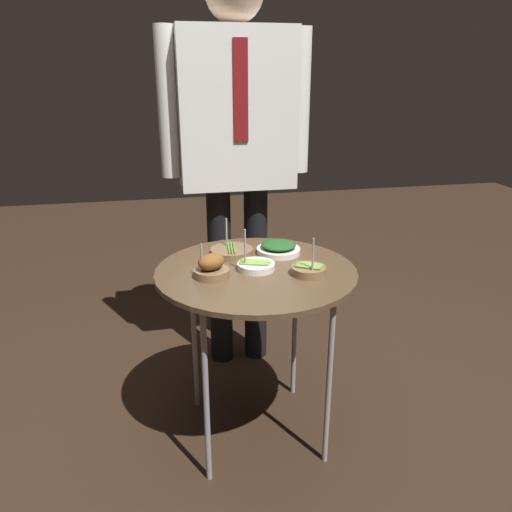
{
  "coord_description": "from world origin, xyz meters",
  "views": [
    {
      "loc": [
        -0.34,
        -1.59,
        1.34
      ],
      "look_at": [
        0.0,
        0.0,
        0.74
      ],
      "focal_mm": 35.0,
      "sensor_mm": 36.0,
      "label": 1
    }
  ],
  "objects_px": {
    "serving_cart": "(256,281)",
    "waiter_figure": "(236,130)",
    "bowl_spinach_front_center": "(279,248)",
    "bowl_roast_near_rim": "(211,267)",
    "bowl_asparagus_back_left": "(231,251)",
    "bowl_asparagus_far_rim": "(309,270)",
    "bowl_asparagus_mid_right": "(255,266)"
  },
  "relations": [
    {
      "from": "bowl_spinach_front_center",
      "to": "bowl_asparagus_far_rim",
      "type": "bearing_deg",
      "value": -77.75
    },
    {
      "from": "serving_cart",
      "to": "waiter_figure",
      "type": "height_order",
      "value": "waiter_figure"
    },
    {
      "from": "bowl_spinach_front_center",
      "to": "waiter_figure",
      "type": "relative_size",
      "value": 0.09
    },
    {
      "from": "bowl_roast_near_rim",
      "to": "bowl_asparagus_back_left",
      "type": "xyz_separation_m",
      "value": [
        0.1,
        0.21,
        -0.02
      ]
    },
    {
      "from": "bowl_asparagus_far_rim",
      "to": "bowl_asparagus_back_left",
      "type": "bearing_deg",
      "value": 132.07
    },
    {
      "from": "serving_cart",
      "to": "bowl_spinach_front_center",
      "type": "xyz_separation_m",
      "value": [
        0.12,
        0.14,
        0.07
      ]
    },
    {
      "from": "bowl_spinach_front_center",
      "to": "bowl_asparagus_back_left",
      "type": "bearing_deg",
      "value": 171.54
    },
    {
      "from": "serving_cart",
      "to": "bowl_asparagus_back_left",
      "type": "height_order",
      "value": "bowl_asparagus_back_left"
    },
    {
      "from": "serving_cart",
      "to": "bowl_asparagus_mid_right",
      "type": "height_order",
      "value": "bowl_asparagus_mid_right"
    },
    {
      "from": "bowl_asparagus_far_rim",
      "to": "bowl_spinach_front_center",
      "type": "bearing_deg",
      "value": 102.25
    },
    {
      "from": "bowl_asparagus_back_left",
      "to": "waiter_figure",
      "type": "xyz_separation_m",
      "value": [
        0.09,
        0.4,
        0.41
      ]
    },
    {
      "from": "bowl_asparagus_back_left",
      "to": "waiter_figure",
      "type": "relative_size",
      "value": 0.09
    },
    {
      "from": "bowl_asparagus_mid_right",
      "to": "bowl_roast_near_rim",
      "type": "distance_m",
      "value": 0.16
    },
    {
      "from": "bowl_asparagus_mid_right",
      "to": "bowl_asparagus_far_rim",
      "type": "height_order",
      "value": "bowl_asparagus_mid_right"
    },
    {
      "from": "bowl_asparagus_far_rim",
      "to": "waiter_figure",
      "type": "height_order",
      "value": "waiter_figure"
    },
    {
      "from": "bowl_spinach_front_center",
      "to": "bowl_roast_near_rim",
      "type": "bearing_deg",
      "value": -147.42
    },
    {
      "from": "bowl_spinach_front_center",
      "to": "bowl_asparagus_far_rim",
      "type": "xyz_separation_m",
      "value": [
        0.05,
        -0.22,
        -0.0
      ]
    },
    {
      "from": "bowl_asparagus_far_rim",
      "to": "bowl_asparagus_mid_right",
      "type": "bearing_deg",
      "value": 154.69
    },
    {
      "from": "bowl_asparagus_mid_right",
      "to": "bowl_roast_near_rim",
      "type": "xyz_separation_m",
      "value": [
        -0.16,
        -0.04,
        0.02
      ]
    },
    {
      "from": "waiter_figure",
      "to": "bowl_asparagus_far_rim",
      "type": "bearing_deg",
      "value": -78.29
    },
    {
      "from": "bowl_asparagus_far_rim",
      "to": "bowl_asparagus_back_left",
      "type": "xyz_separation_m",
      "value": [
        -0.23,
        0.25,
        -0.0
      ]
    },
    {
      "from": "bowl_spinach_front_center",
      "to": "waiter_figure",
      "type": "distance_m",
      "value": 0.59
    },
    {
      "from": "bowl_asparagus_far_rim",
      "to": "waiter_figure",
      "type": "bearing_deg",
      "value": 101.71
    },
    {
      "from": "bowl_roast_near_rim",
      "to": "waiter_figure",
      "type": "bearing_deg",
      "value": 72.14
    },
    {
      "from": "bowl_spinach_front_center",
      "to": "bowl_asparagus_back_left",
      "type": "relative_size",
      "value": 1.03
    },
    {
      "from": "bowl_asparagus_mid_right",
      "to": "bowl_asparagus_far_rim",
      "type": "relative_size",
      "value": 1.08
    },
    {
      "from": "bowl_asparagus_far_rim",
      "to": "bowl_asparagus_back_left",
      "type": "relative_size",
      "value": 0.87
    },
    {
      "from": "bowl_spinach_front_center",
      "to": "bowl_roast_near_rim",
      "type": "xyz_separation_m",
      "value": [
        -0.28,
        -0.18,
        0.01
      ]
    },
    {
      "from": "bowl_asparagus_back_left",
      "to": "bowl_spinach_front_center",
      "type": "bearing_deg",
      "value": -8.46
    },
    {
      "from": "waiter_figure",
      "to": "bowl_roast_near_rim",
      "type": "bearing_deg",
      "value": -107.86
    },
    {
      "from": "bowl_asparagus_mid_right",
      "to": "waiter_figure",
      "type": "xyz_separation_m",
      "value": [
        0.04,
        0.57,
        0.41
      ]
    },
    {
      "from": "serving_cart",
      "to": "bowl_spinach_front_center",
      "type": "height_order",
      "value": "bowl_spinach_front_center"
    }
  ]
}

